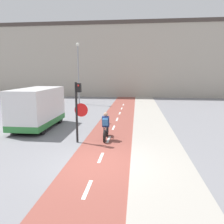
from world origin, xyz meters
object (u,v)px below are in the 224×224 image
object	(u,v)px
cyclist_near	(106,127)
van	(38,109)
traffic_light_pole	(78,106)
street_lamp_far	(78,67)

from	to	relation	value
cyclist_near	van	bearing A→B (deg)	156.89
traffic_light_pole	street_lamp_far	size ratio (longest dim) A/B	0.46
street_lamp_far	cyclist_near	xyz separation A→B (m)	(4.82, -12.68, -3.35)
cyclist_near	van	xyz separation A→B (m)	(-4.63, 1.98, 0.53)
street_lamp_far	cyclist_near	bearing A→B (deg)	-69.19
traffic_light_pole	van	world-z (taller)	traffic_light_pole
van	cyclist_near	bearing A→B (deg)	-23.11
traffic_light_pole	cyclist_near	xyz separation A→B (m)	(1.28, 0.63, -1.18)
traffic_light_pole	street_lamp_far	distance (m)	13.94
street_lamp_far	van	size ratio (longest dim) A/B	1.50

